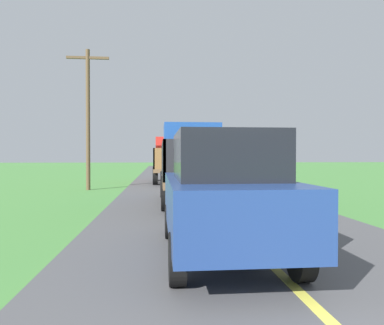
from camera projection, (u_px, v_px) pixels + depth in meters
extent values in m
cube|color=#2D2D30|center=(196.00, 185.00, 12.04)|extent=(0.90, 5.51, 0.24)
cube|color=brown|center=(196.00, 179.00, 12.04)|extent=(2.30, 5.80, 0.20)
cube|color=#1E479E|center=(191.00, 149.00, 13.96)|extent=(2.10, 1.90, 1.90)
cube|color=black|center=(189.00, 141.00, 14.91)|extent=(1.78, 0.02, 0.76)
cube|color=#232328|center=(163.00, 160.00, 10.95)|extent=(0.08, 3.85, 1.10)
cube|color=#232328|center=(235.00, 160.00, 11.16)|extent=(0.08, 3.85, 1.10)
cube|color=#232328|center=(208.00, 161.00, 9.18)|extent=(2.30, 0.08, 1.10)
cube|color=#232328|center=(194.00, 159.00, 12.93)|extent=(2.30, 0.08, 1.10)
cylinder|color=black|center=(164.00, 184.00, 13.74)|extent=(0.28, 1.00, 1.00)
cylinder|color=black|center=(219.00, 184.00, 13.93)|extent=(0.28, 1.00, 1.00)
cylinder|color=black|center=(166.00, 193.00, 10.36)|extent=(0.28, 1.00, 1.00)
cylinder|color=black|center=(238.00, 193.00, 10.55)|extent=(0.28, 1.00, 1.00)
ellipsoid|color=#B0BE26|center=(215.00, 173.00, 10.87)|extent=(0.44, 0.43, 0.51)
ellipsoid|color=#B1D128|center=(188.00, 162.00, 11.42)|extent=(0.43, 0.52, 0.41)
ellipsoid|color=#A8BD26|center=(206.00, 151.00, 12.66)|extent=(0.59, 0.68, 0.45)
ellipsoid|color=#A3BF27|center=(196.00, 162.00, 11.88)|extent=(0.60, 0.68, 0.43)
ellipsoid|color=#A9BD28|center=(219.00, 162.00, 12.24)|extent=(0.42, 0.47, 0.41)
ellipsoid|color=#B2CD22|center=(214.00, 152.00, 12.70)|extent=(0.43, 0.54, 0.46)
ellipsoid|color=#A2CA1E|center=(222.00, 171.00, 12.15)|extent=(0.53, 0.63, 0.47)
ellipsoid|color=#AABB2D|center=(202.00, 151.00, 11.04)|extent=(0.46, 0.52, 0.39)
ellipsoid|color=gold|center=(200.00, 174.00, 9.82)|extent=(0.49, 0.57, 0.50)
ellipsoid|color=#A8D122|center=(191.00, 172.00, 11.68)|extent=(0.45, 0.51, 0.50)
ellipsoid|color=#B6CF20|center=(184.00, 162.00, 10.67)|extent=(0.47, 0.53, 0.49)
ellipsoid|color=#AFBE22|center=(238.00, 175.00, 9.55)|extent=(0.46, 0.47, 0.48)
ellipsoid|color=gold|center=(206.00, 150.00, 10.41)|extent=(0.50, 0.45, 0.46)
ellipsoid|color=#B2CE23|center=(179.00, 169.00, 12.45)|extent=(0.55, 0.50, 0.38)
cube|color=#2D2D30|center=(173.00, 172.00, 21.64)|extent=(0.90, 5.51, 0.24)
cube|color=brown|center=(173.00, 169.00, 21.63)|extent=(2.30, 5.80, 0.20)
cube|color=red|center=(172.00, 152.00, 23.56)|extent=(2.10, 1.90, 1.90)
cube|color=black|center=(171.00, 147.00, 24.50)|extent=(1.79, 0.02, 0.76)
cube|color=brown|center=(154.00, 158.00, 20.55)|extent=(0.08, 3.85, 1.10)
cube|color=brown|center=(193.00, 158.00, 20.75)|extent=(0.08, 3.85, 1.10)
cube|color=brown|center=(175.00, 159.00, 18.77)|extent=(2.30, 0.08, 1.10)
cube|color=brown|center=(173.00, 158.00, 22.53)|extent=(2.30, 0.08, 1.10)
cylinder|color=black|center=(156.00, 173.00, 23.33)|extent=(0.28, 1.00, 1.00)
cylinder|color=black|center=(188.00, 173.00, 23.52)|extent=(0.28, 1.00, 1.00)
cylinder|color=black|center=(155.00, 176.00, 19.95)|extent=(0.28, 1.00, 1.00)
cylinder|color=black|center=(193.00, 175.00, 20.15)|extent=(0.28, 1.00, 1.00)
ellipsoid|color=#AACB22|center=(168.00, 160.00, 19.65)|extent=(0.60, 0.63, 0.40)
ellipsoid|color=#A1CB29|center=(168.00, 164.00, 22.03)|extent=(0.44, 0.41, 0.37)
ellipsoid|color=#ADC229|center=(180.00, 165.00, 21.21)|extent=(0.53, 0.56, 0.36)
ellipsoid|color=#A2B91E|center=(182.00, 160.00, 19.92)|extent=(0.56, 0.64, 0.46)
ellipsoid|color=#A4CC24|center=(175.00, 160.00, 21.56)|extent=(0.48, 0.51, 0.41)
ellipsoid|color=#A9CB25|center=(163.00, 165.00, 19.59)|extent=(0.42, 0.46, 0.39)
ellipsoid|color=#B3D132|center=(164.00, 159.00, 20.61)|extent=(0.55, 0.71, 0.39)
ellipsoid|color=gold|center=(162.00, 165.00, 20.58)|extent=(0.57, 0.73, 0.36)
ellipsoid|color=#A6CD2D|center=(176.00, 153.00, 22.28)|extent=(0.42, 0.50, 0.36)
ellipsoid|color=#A9C91B|center=(172.00, 165.00, 19.98)|extent=(0.46, 0.55, 0.45)
ellipsoid|color=gold|center=(183.00, 154.00, 20.08)|extent=(0.54, 0.67, 0.41)
cylinder|color=brown|center=(88.00, 120.00, 17.63)|extent=(0.20, 0.20, 6.86)
cube|color=brown|center=(88.00, 58.00, 17.59)|extent=(2.04, 0.12, 0.12)
cube|color=navy|center=(222.00, 203.00, 5.68)|extent=(1.70, 4.10, 0.80)
cube|color=black|center=(224.00, 156.00, 5.47)|extent=(1.44, 2.05, 0.70)
cylinder|color=black|center=(170.00, 221.00, 6.88)|extent=(0.20, 0.64, 0.64)
cylinder|color=black|center=(249.00, 220.00, 7.02)|extent=(0.20, 0.64, 0.64)
cylinder|color=black|center=(177.00, 259.00, 4.35)|extent=(0.20, 0.64, 0.64)
cylinder|color=black|center=(301.00, 256.00, 4.49)|extent=(0.20, 0.64, 0.64)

